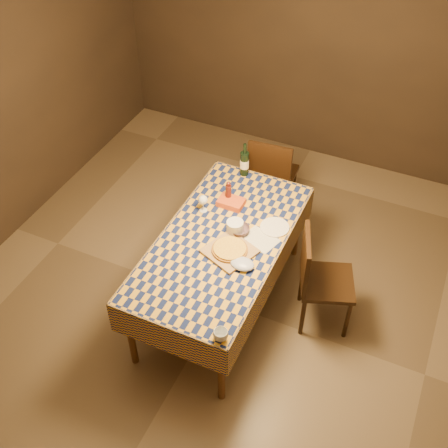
# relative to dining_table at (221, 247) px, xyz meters

# --- Properties ---
(room) EXTENTS (5.00, 5.10, 2.70)m
(room) POSITION_rel_dining_table_xyz_m (0.00, 0.00, 0.66)
(room) COLOR brown
(room) RESTS_ON ground
(dining_table) EXTENTS (0.94, 1.84, 0.77)m
(dining_table) POSITION_rel_dining_table_xyz_m (0.00, 0.00, 0.00)
(dining_table) COLOR brown
(dining_table) RESTS_ON ground
(cutting_board) EXTENTS (0.44, 0.44, 0.02)m
(cutting_board) POSITION_rel_dining_table_xyz_m (0.11, -0.09, 0.09)
(cutting_board) COLOR #9F7A4B
(cutting_board) RESTS_ON dining_table
(pizza) EXTENTS (0.36, 0.36, 0.03)m
(pizza) POSITION_rel_dining_table_xyz_m (0.11, -0.09, 0.11)
(pizza) COLOR brown
(pizza) RESTS_ON cutting_board
(pepper_mill) EXTENTS (0.05, 0.05, 0.21)m
(pepper_mill) POSITION_rel_dining_table_xyz_m (-0.14, 0.45, 0.17)
(pepper_mill) COLOR #481610
(pepper_mill) RESTS_ON dining_table
(bowl) EXTENTS (0.18, 0.18, 0.05)m
(bowl) POSITION_rel_dining_table_xyz_m (0.09, 0.14, 0.10)
(bowl) COLOR #614852
(bowl) RESTS_ON dining_table
(wine_glass) EXTENTS (0.08, 0.08, 0.16)m
(wine_glass) POSITION_rel_dining_table_xyz_m (-0.28, 0.26, 0.19)
(wine_glass) COLOR white
(wine_glass) RESTS_ON dining_table
(wine_bottle) EXTENTS (0.08, 0.08, 0.32)m
(wine_bottle) POSITION_rel_dining_table_xyz_m (-0.17, 0.85, 0.20)
(wine_bottle) COLOR black
(wine_bottle) RESTS_ON dining_table
(deli_tub) EXTENTS (0.17, 0.17, 0.11)m
(deli_tub) POSITION_rel_dining_table_xyz_m (0.06, 0.12, 0.13)
(deli_tub) COLOR silver
(deli_tub) RESTS_ON dining_table
(takeout_container) EXTENTS (0.21, 0.15, 0.05)m
(takeout_container) POSITION_rel_dining_table_xyz_m (-0.10, 0.42, 0.10)
(takeout_container) COLOR #CE4C1B
(takeout_container) RESTS_ON dining_table
(white_plate) EXTENTS (0.31, 0.31, 0.01)m
(white_plate) POSITION_rel_dining_table_xyz_m (0.33, 0.30, 0.08)
(white_plate) COLOR white
(white_plate) RESTS_ON dining_table
(tumbler) EXTENTS (0.11, 0.11, 0.08)m
(tumbler) POSITION_rel_dining_table_xyz_m (0.38, -0.85, 0.12)
(tumbler) COLOR white
(tumbler) RESTS_ON dining_table
(flour_patch) EXTENTS (0.31, 0.27, 0.00)m
(flour_patch) POSITION_rel_dining_table_xyz_m (0.28, 0.13, 0.08)
(flour_patch) COLOR silver
(flour_patch) RESTS_ON dining_table
(flour_bag) EXTENTS (0.22, 0.20, 0.05)m
(flour_bag) POSITION_rel_dining_table_xyz_m (0.26, -0.19, 0.10)
(flour_bag) COLOR #AAB6DA
(flour_bag) RESTS_ON dining_table
(chair_far) EXTENTS (0.45, 0.46, 0.93)m
(chair_far) POSITION_rel_dining_table_xyz_m (-0.04, 1.26, -0.17)
(chair_far) COLOR black
(chair_far) RESTS_ON ground
(chair_right) EXTENTS (0.54, 0.54, 0.93)m
(chair_right) POSITION_rel_dining_table_xyz_m (0.76, 0.18, -0.17)
(chair_right) COLOR black
(chair_right) RESTS_ON ground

